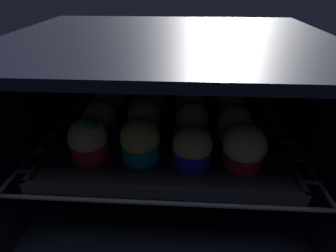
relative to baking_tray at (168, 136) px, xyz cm
name	(u,v)px	position (x,y,z in cm)	size (l,w,h in cm)	color
oven_cavity	(169,116)	(0.00, 4.90, 2.33)	(59.00, 47.00, 37.00)	black
oven_rack	(168,138)	(0.00, 0.65, -1.07)	(54.80, 42.00, 0.80)	#444756
baking_tray	(168,136)	(0.00, 0.00, 0.00)	(45.33, 36.07, 2.20)	black
muffin_row0_col0	(89,140)	(-13.92, -8.98, 4.17)	(7.07, 7.07, 8.36)	red
muffin_row0_col1	(140,141)	(-4.46, -8.91, 4.32)	(7.17, 7.17, 8.49)	#0C8C84
muffin_row0_col2	(192,148)	(4.84, -9.62, 3.61)	(7.07, 7.07, 7.26)	#1928B7
muffin_row0_col3	(244,148)	(13.86, -9.58, 4.06)	(7.57, 7.57, 7.99)	red
muffin_row1_col0	(101,119)	(-14.20, -0.29, 3.87)	(6.91, 6.91, 7.58)	#1928B7
muffin_row1_col1	(144,118)	(-4.99, 0.15, 4.09)	(6.91, 6.91, 7.91)	#0C8C84
muffin_row1_col2	(192,121)	(4.94, -0.12, 3.83)	(6.91, 6.91, 7.51)	#0C8C84
muffin_row1_col3	(235,124)	(13.76, -0.12, 3.55)	(6.91, 6.91, 7.10)	silver
muffin_row2_col0	(112,100)	(-13.99, 8.96, 4.06)	(7.26, 7.26, 7.92)	#1928B7
muffin_row2_col1	(150,101)	(-4.76, 9.19, 3.82)	(7.45, 7.45, 7.61)	#1928B7
muffin_row2_col2	(188,101)	(4.26, 9.63, 3.98)	(6.91, 6.91, 7.76)	#1928B7
muffin_row2_col3	(229,103)	(13.86, 9.44, 3.74)	(6.91, 6.91, 7.59)	#7A238C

